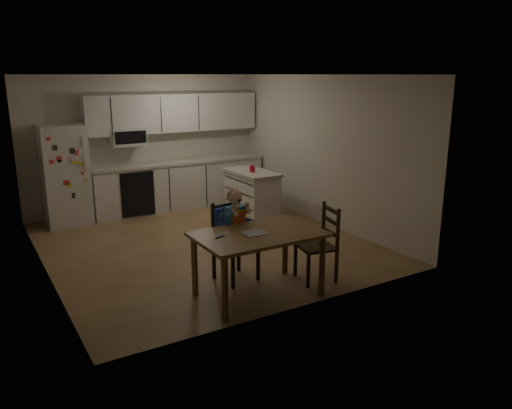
{
  "coord_description": "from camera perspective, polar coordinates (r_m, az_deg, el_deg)",
  "views": [
    {
      "loc": [
        -3.03,
        -6.6,
        2.51
      ],
      "look_at": [
        0.09,
        -1.4,
        0.92
      ],
      "focal_mm": 35.0,
      "sensor_mm": 36.0,
      "label": 1
    }
  ],
  "objects": [
    {
      "name": "napkin",
      "position": [
        5.63,
        -0.17,
        -3.27
      ],
      "size": [
        0.26,
        0.22,
        0.01
      ],
      "primitive_type": "cube",
      "color": "#B0B0B5",
      "rests_on": "dining_table"
    },
    {
      "name": "chair_side",
      "position": [
        6.25,
        7.69,
        -3.83
      ],
      "size": [
        0.49,
        0.49,
        0.95
      ],
      "rotation": [
        0.0,
        0.0,
        -1.77
      ],
      "color": "black",
      "rests_on": "ground"
    },
    {
      "name": "kitchen_island",
      "position": [
        8.93,
        -0.48,
        1.21
      ],
      "size": [
        0.6,
        1.14,
        0.84
      ],
      "color": "silver",
      "rests_on": "ground"
    },
    {
      "name": "kitchen_run",
      "position": [
        9.66,
        -9.09,
        4.79
      ],
      "size": [
        3.37,
        0.62,
        2.15
      ],
      "color": "silver",
      "rests_on": "ground"
    },
    {
      "name": "dining_table",
      "position": [
        5.69,
        0.27,
        -4.23
      ],
      "size": [
        1.43,
        0.92,
        0.76
      ],
      "color": "brown",
      "rests_on": "ground"
    },
    {
      "name": "toddler_spoon",
      "position": [
        5.5,
        -4.22,
        -3.71
      ],
      "size": [
        0.12,
        0.06,
        0.02
      ],
      "primitive_type": "cylinder",
      "rotation": [
        0.0,
        1.57,
        0.35
      ],
      "color": "#1F40AE",
      "rests_on": "dining_table"
    },
    {
      "name": "room",
      "position": [
        7.8,
        -7.72,
        5.28
      ],
      "size": [
        4.52,
        5.01,
        2.51
      ],
      "color": "brown",
      "rests_on": "ground"
    },
    {
      "name": "refrigerator",
      "position": [
        9.03,
        -21.01,
        3.13
      ],
      "size": [
        0.72,
        0.7,
        1.7
      ],
      "primitive_type": "cube",
      "color": "silver",
      "rests_on": "ground"
    },
    {
      "name": "chair_booster",
      "position": [
        6.16,
        -2.63,
        -2.39
      ],
      "size": [
        0.5,
        0.5,
        1.16
      ],
      "rotation": [
        0.0,
        0.0,
        0.16
      ],
      "color": "black",
      "rests_on": "ground"
    },
    {
      "name": "red_cup",
      "position": [
        8.75,
        -0.43,
        4.1
      ],
      "size": [
        0.09,
        0.09,
        0.11
      ],
      "primitive_type": "cylinder",
      "color": "#B40C1D",
      "rests_on": "kitchen_island"
    }
  ]
}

